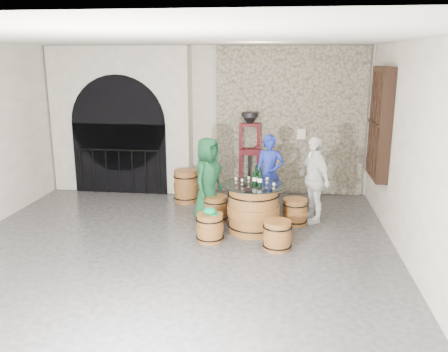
# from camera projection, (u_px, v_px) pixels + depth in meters

# --- Properties ---
(ground) EXTENTS (8.00, 8.00, 0.00)m
(ground) POSITION_uv_depth(u_px,v_px,m) (167.00, 262.00, 7.06)
(ground) COLOR #2D2D2F
(ground) RESTS_ON ground
(wall_back) EXTENTS (8.00, 0.00, 8.00)m
(wall_back) POSITION_uv_depth(u_px,v_px,m) (208.00, 120.00, 10.51)
(wall_back) COLOR beige
(wall_back) RESTS_ON ground
(wall_right) EXTENTS (0.00, 8.00, 8.00)m
(wall_right) POSITION_uv_depth(u_px,v_px,m) (422.00, 164.00, 6.24)
(wall_right) COLOR beige
(wall_right) RESTS_ON ground
(ceiling) EXTENTS (8.00, 8.00, 0.00)m
(ceiling) POSITION_uv_depth(u_px,v_px,m) (160.00, 39.00, 6.27)
(ceiling) COLOR beige
(ceiling) RESTS_ON wall_back
(stone_facing_panel) EXTENTS (3.20, 0.12, 3.18)m
(stone_facing_panel) POSITION_uv_depth(u_px,v_px,m) (290.00, 122.00, 10.24)
(stone_facing_panel) COLOR gray
(stone_facing_panel) RESTS_ON ground
(arched_opening) EXTENTS (3.10, 0.60, 3.19)m
(arched_opening) POSITION_uv_depth(u_px,v_px,m) (122.00, 121.00, 10.50)
(arched_opening) COLOR beige
(arched_opening) RESTS_ON ground
(shuttered_window) EXTENTS (0.23, 1.10, 2.00)m
(shuttered_window) POSITION_uv_depth(u_px,v_px,m) (380.00, 123.00, 8.51)
(shuttered_window) COLOR black
(shuttered_window) RESTS_ON wall_right
(barrel_table) EXTENTS (1.10, 1.10, 0.85)m
(barrel_table) POSITION_uv_depth(u_px,v_px,m) (253.00, 208.00, 8.19)
(barrel_table) COLOR brown
(barrel_table) RESTS_ON ground
(barrel_stool_left) EXTENTS (0.47, 0.47, 0.47)m
(barrel_stool_left) POSITION_uv_depth(u_px,v_px,m) (215.00, 208.00, 8.77)
(barrel_stool_left) COLOR brown
(barrel_stool_left) RESTS_ON ground
(barrel_stool_far) EXTENTS (0.47, 0.47, 0.47)m
(barrel_stool_far) POSITION_uv_depth(u_px,v_px,m) (265.00, 204.00, 9.03)
(barrel_stool_far) COLOR brown
(barrel_stool_far) RESTS_ON ground
(barrel_stool_right) EXTENTS (0.47, 0.47, 0.47)m
(barrel_stool_right) POSITION_uv_depth(u_px,v_px,m) (295.00, 212.00, 8.59)
(barrel_stool_right) COLOR brown
(barrel_stool_right) RESTS_ON ground
(barrel_stool_near_right) EXTENTS (0.47, 0.47, 0.47)m
(barrel_stool_near_right) POSITION_uv_depth(u_px,v_px,m) (277.00, 235.00, 7.46)
(barrel_stool_near_right) COLOR brown
(barrel_stool_near_right) RESTS_ON ground
(barrel_stool_near_left) EXTENTS (0.47, 0.47, 0.47)m
(barrel_stool_near_left) POSITION_uv_depth(u_px,v_px,m) (210.00, 228.00, 7.80)
(barrel_stool_near_left) COLOR brown
(barrel_stool_near_left) RESTS_ON ground
(green_cap) EXTENTS (0.25, 0.21, 0.12)m
(green_cap) POSITION_uv_depth(u_px,v_px,m) (210.00, 211.00, 7.73)
(green_cap) COLOR #0C854D
(green_cap) RESTS_ON barrel_stool_near_left
(person_green) EXTENTS (0.72, 0.88, 1.55)m
(person_green) POSITION_uv_depth(u_px,v_px,m) (208.00, 179.00, 8.75)
(person_green) COLOR #134425
(person_green) RESTS_ON ground
(person_blue) EXTENTS (0.56, 0.37, 1.53)m
(person_blue) POSITION_uv_depth(u_px,v_px,m) (269.00, 174.00, 9.15)
(person_blue) COLOR #1B2B97
(person_blue) RESTS_ON ground
(person_white) EXTENTS (0.78, 1.01, 1.59)m
(person_white) POSITION_uv_depth(u_px,v_px,m) (314.00, 179.00, 8.61)
(person_white) COLOR white
(person_white) RESTS_ON ground
(wine_bottle_left) EXTENTS (0.08, 0.08, 0.32)m
(wine_bottle_left) POSITION_uv_depth(u_px,v_px,m) (255.00, 177.00, 8.04)
(wine_bottle_left) COLOR black
(wine_bottle_left) RESTS_ON barrel_table
(wine_bottle_center) EXTENTS (0.08, 0.08, 0.32)m
(wine_bottle_center) POSITION_uv_depth(u_px,v_px,m) (260.00, 178.00, 7.96)
(wine_bottle_center) COLOR black
(wine_bottle_center) RESTS_ON barrel_table
(wine_bottle_right) EXTENTS (0.08, 0.08, 0.32)m
(wine_bottle_right) POSITION_uv_depth(u_px,v_px,m) (257.00, 176.00, 8.14)
(wine_bottle_right) COLOR black
(wine_bottle_right) RESTS_ON barrel_table
(tasting_glass_a) EXTENTS (0.05, 0.05, 0.10)m
(tasting_glass_a) POSITION_uv_depth(u_px,v_px,m) (242.00, 182.00, 8.07)
(tasting_glass_a) COLOR #A65220
(tasting_glass_a) RESTS_ON barrel_table
(tasting_glass_b) EXTENTS (0.05, 0.05, 0.10)m
(tasting_glass_b) POSITION_uv_depth(u_px,v_px,m) (267.00, 180.00, 8.16)
(tasting_glass_b) COLOR #A65220
(tasting_glass_b) RESTS_ON barrel_table
(tasting_glass_c) EXTENTS (0.05, 0.05, 0.10)m
(tasting_glass_c) POSITION_uv_depth(u_px,v_px,m) (249.00, 179.00, 8.23)
(tasting_glass_c) COLOR #A65220
(tasting_glass_c) RESTS_ON barrel_table
(tasting_glass_d) EXTENTS (0.05, 0.05, 0.10)m
(tasting_glass_d) POSITION_uv_depth(u_px,v_px,m) (267.00, 180.00, 8.18)
(tasting_glass_d) COLOR #A65220
(tasting_glass_d) RESTS_ON barrel_table
(tasting_glass_e) EXTENTS (0.05, 0.05, 0.10)m
(tasting_glass_e) POSITION_uv_depth(u_px,v_px,m) (274.00, 186.00, 7.82)
(tasting_glass_e) COLOR #A65220
(tasting_glass_e) RESTS_ON barrel_table
(tasting_glass_f) EXTENTS (0.05, 0.05, 0.10)m
(tasting_glass_f) POSITION_uv_depth(u_px,v_px,m) (236.00, 180.00, 8.16)
(tasting_glass_f) COLOR #A65220
(tasting_glass_f) RESTS_ON barrel_table
(side_barrel) EXTENTS (0.51, 0.51, 0.68)m
(side_barrel) POSITION_uv_depth(u_px,v_px,m) (186.00, 186.00, 9.88)
(side_barrel) COLOR brown
(side_barrel) RESTS_ON ground
(corking_press) EXTENTS (0.76, 0.45, 1.81)m
(corking_press) POSITION_uv_depth(u_px,v_px,m) (249.00, 148.00, 10.21)
(corking_press) COLOR #500D14
(corking_press) RESTS_ON ground
(control_box) EXTENTS (0.18, 0.10, 0.22)m
(control_box) POSITION_uv_depth(u_px,v_px,m) (301.00, 134.00, 10.19)
(control_box) COLOR silver
(control_box) RESTS_ON wall_back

